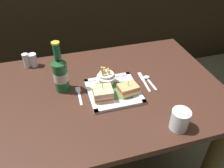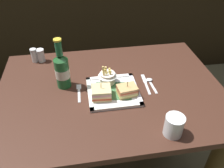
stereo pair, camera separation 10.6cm
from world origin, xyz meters
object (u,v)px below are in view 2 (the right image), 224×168
(square_plate, at_px, (113,91))
(fork, at_px, (79,92))
(beer_bottle, at_px, (62,70))
(knife, at_px, (146,83))
(water_glass, at_px, (174,127))
(salt_shaker, at_px, (34,56))
(spoon, at_px, (150,82))
(pepper_shaker, at_px, (41,56))
(sandwich_half_right, at_px, (127,90))
(dining_table, at_px, (111,113))
(sandwich_half_left, at_px, (101,93))
(fries_cup, at_px, (107,76))

(square_plate, bearing_deg, fork, 169.90)
(beer_bottle, bearing_deg, knife, -6.67)
(water_glass, bearing_deg, salt_shaker, 132.95)
(spoon, xyz_separation_m, pepper_shaker, (-0.57, 0.30, 0.03))
(beer_bottle, height_order, spoon, beer_bottle)
(fork, bearing_deg, spoon, 3.04)
(sandwich_half_right, height_order, water_glass, water_glass)
(spoon, relative_size, pepper_shaker, 1.63)
(beer_bottle, height_order, knife, beer_bottle)
(sandwich_half_right, bearing_deg, water_glass, -62.64)
(dining_table, distance_m, water_glass, 0.44)
(salt_shaker, bearing_deg, water_glass, -47.05)
(spoon, bearing_deg, water_glass, -91.63)
(spoon, height_order, pepper_shaker, pepper_shaker)
(dining_table, height_order, pepper_shaker, pepper_shaker)
(beer_bottle, height_order, fork, beer_bottle)
(square_plate, relative_size, sandwich_half_left, 2.62)
(sandwich_half_left, distance_m, fries_cup, 0.12)
(fork, height_order, knife, same)
(sandwich_half_left, distance_m, water_glass, 0.36)
(square_plate, height_order, salt_shaker, salt_shaker)
(sandwich_half_left, bearing_deg, knife, 18.47)
(sandwich_half_left, xyz_separation_m, sandwich_half_right, (0.12, 0.00, -0.00))
(square_plate, height_order, spoon, square_plate)
(fork, relative_size, knife, 0.81)
(dining_table, height_order, square_plate, square_plate)
(water_glass, bearing_deg, pepper_shaker, 131.15)
(sandwich_half_right, bearing_deg, fork, 164.16)
(fries_cup, bearing_deg, fork, -164.27)
(fries_cup, relative_size, fork, 0.79)
(spoon, bearing_deg, dining_table, -175.82)
(knife, bearing_deg, dining_table, -176.49)
(water_glass, distance_m, spoon, 0.34)
(beer_bottle, xyz_separation_m, knife, (0.41, -0.05, -0.10))
(fork, xyz_separation_m, spoon, (0.37, 0.02, 0.00))
(knife, height_order, salt_shaker, salt_shaker)
(fries_cup, bearing_deg, sandwich_half_right, -53.30)
(sandwich_half_left, relative_size, fries_cup, 0.88)
(sandwich_half_right, bearing_deg, salt_shaker, 140.25)
(sandwich_half_right, distance_m, fries_cup, 0.13)
(fries_cup, distance_m, knife, 0.20)
(sandwich_half_right, height_order, fork, sandwich_half_right)
(knife, bearing_deg, sandwich_half_right, -145.43)
(dining_table, relative_size, sandwich_half_left, 11.96)
(fries_cup, relative_size, spoon, 0.87)
(dining_table, distance_m, pepper_shaker, 0.53)
(water_glass, xyz_separation_m, pepper_shaker, (-0.56, 0.64, -0.01))
(fork, xyz_separation_m, knife, (0.34, 0.02, 0.00))
(sandwich_half_right, xyz_separation_m, water_glass, (0.13, -0.25, 0.01))
(square_plate, xyz_separation_m, spoon, (0.20, 0.05, -0.00))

